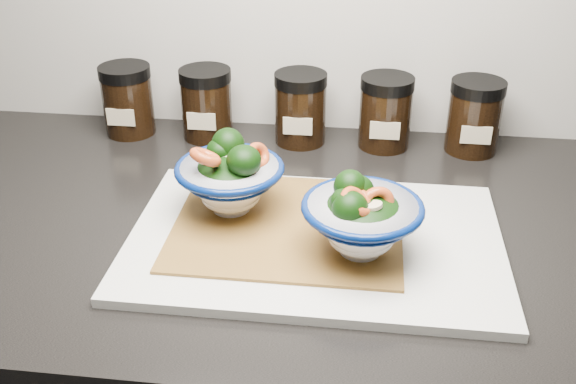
# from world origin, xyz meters

# --- Properties ---
(countertop) EXTENTS (3.50, 0.60, 0.04)m
(countertop) POSITION_xyz_m (0.00, 1.45, 0.88)
(countertop) COLOR black
(countertop) RESTS_ON cabinet
(cutting_board) EXTENTS (0.45, 0.30, 0.01)m
(cutting_board) POSITION_xyz_m (0.01, 1.40, 0.91)
(cutting_board) COLOR silver
(cutting_board) RESTS_ON countertop
(bamboo_mat) EXTENTS (0.28, 0.24, 0.00)m
(bamboo_mat) POSITION_xyz_m (-0.02, 1.42, 0.91)
(bamboo_mat) COLOR #A37530
(bamboo_mat) RESTS_ON cutting_board
(bowl_left) EXTENTS (0.14, 0.14, 0.10)m
(bowl_left) POSITION_xyz_m (-0.10, 1.44, 0.96)
(bowl_left) COLOR white
(bowl_left) RESTS_ON bamboo_mat
(bowl_right) EXTENTS (0.14, 0.14, 0.10)m
(bowl_right) POSITION_xyz_m (0.07, 1.37, 0.96)
(bowl_right) COLOR white
(bowl_right) RESTS_ON bamboo_mat
(spice_jar_a) EXTENTS (0.08, 0.08, 0.11)m
(spice_jar_a) POSITION_xyz_m (-0.32, 1.69, 0.96)
(spice_jar_a) COLOR black
(spice_jar_a) RESTS_ON countertop
(spice_jar_b) EXTENTS (0.08, 0.08, 0.11)m
(spice_jar_b) POSITION_xyz_m (-0.19, 1.69, 0.96)
(spice_jar_b) COLOR black
(spice_jar_b) RESTS_ON countertop
(spice_jar_c) EXTENTS (0.08, 0.08, 0.11)m
(spice_jar_c) POSITION_xyz_m (-0.04, 1.69, 0.96)
(spice_jar_c) COLOR black
(spice_jar_c) RESTS_ON countertop
(spice_jar_d) EXTENTS (0.08, 0.08, 0.11)m
(spice_jar_d) POSITION_xyz_m (0.10, 1.69, 0.96)
(spice_jar_d) COLOR black
(spice_jar_d) RESTS_ON countertop
(spice_jar_e) EXTENTS (0.08, 0.08, 0.11)m
(spice_jar_e) POSITION_xyz_m (0.23, 1.69, 0.96)
(spice_jar_e) COLOR black
(spice_jar_e) RESTS_ON countertop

